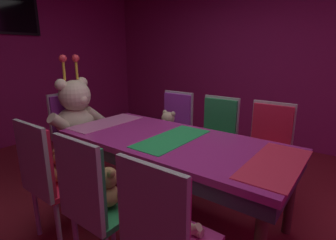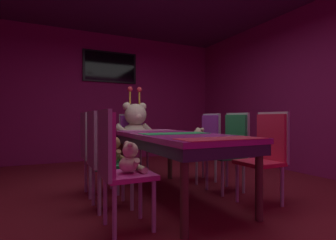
{
  "view_description": "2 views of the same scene",
  "coord_description": "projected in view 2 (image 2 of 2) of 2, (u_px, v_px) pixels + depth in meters",
  "views": [
    {
      "loc": [
        -1.7,
        -1.24,
        1.46
      ],
      "look_at": [
        -0.14,
        -0.06,
        0.95
      ],
      "focal_mm": 27.81,
      "sensor_mm": 36.0,
      "label": 1
    },
    {
      "loc": [
        -1.36,
        -2.63,
        0.91
      ],
      "look_at": [
        -0.15,
        -0.13,
        0.9
      ],
      "focal_mm": 27.8,
      "sensor_mm": 36.0,
      "label": 2
    }
  ],
  "objects": [
    {
      "name": "wall_tv",
      "position": [
        110.0,
        67.0,
        5.75
      ],
      "size": [
        1.17,
        0.06,
        0.68
      ],
      "color": "black"
    },
    {
      "name": "chair_right_1",
      "position": [
        233.0,
        143.0,
        3.3
      ],
      "size": [
        0.42,
        0.41,
        0.98
      ],
      "rotation": [
        0.0,
        0.0,
        3.14
      ],
      "color": "#268C4C",
      "rests_on": "ground_plane"
    },
    {
      "name": "chair_right_2",
      "position": [
        207.0,
        140.0,
        3.84
      ],
      "size": [
        0.42,
        0.41,
        0.98
      ],
      "rotation": [
        0.0,
        0.0,
        3.14
      ],
      "color": "purple",
      "rests_on": "ground_plane"
    },
    {
      "name": "chair_left_2",
      "position": [
        91.0,
        145.0,
        3.1
      ],
      "size": [
        0.42,
        0.41,
        0.98
      ],
      "color": "red",
      "rests_on": "ground_plane"
    },
    {
      "name": "wall_back",
      "position": [
        109.0,
        97.0,
        5.83
      ],
      "size": [
        5.2,
        0.12,
        2.8
      ],
      "primitive_type": "cube",
      "color": "#8C1959",
      "rests_on": "ground_plane"
    },
    {
      "name": "ground_plane",
      "position": [
        175.0,
        198.0,
        2.96
      ],
      "size": [
        7.9,
        7.9,
        0.0
      ],
      "primitive_type": "plane",
      "color": "maroon"
    },
    {
      "name": "teddy_left_0",
      "position": [
        131.0,
        159.0,
        2.17
      ],
      "size": [
        0.22,
        0.28,
        0.26
      ],
      "color": "beige",
      "rests_on": "chair_left_0"
    },
    {
      "name": "wall_right",
      "position": [
        321.0,
        88.0,
        4.09
      ],
      "size": [
        0.12,
        6.4,
        2.8
      ],
      "primitive_type": "cube",
      "color": "#8C1959",
      "rests_on": "ground_plane"
    },
    {
      "name": "chair_left_1",
      "position": [
        100.0,
        150.0,
        2.6
      ],
      "size": [
        0.42,
        0.41,
        0.98
      ],
      "color": "#268C4C",
      "rests_on": "ground_plane"
    },
    {
      "name": "chair_left_0",
      "position": [
        114.0,
        158.0,
        2.1
      ],
      "size": [
        0.42,
        0.41,
        0.98
      ],
      "color": "#CC338C",
      "rests_on": "ground_plane"
    },
    {
      "name": "teddy_left_2",
      "position": [
        103.0,
        146.0,
        3.16
      ],
      "size": [
        0.22,
        0.29,
        0.27
      ],
      "color": "#9E7247",
      "rests_on": "chair_left_2"
    },
    {
      "name": "king_teddy_bear",
      "position": [
        136.0,
        127.0,
        4.19
      ],
      "size": [
        0.76,
        0.59,
        0.97
      ],
      "rotation": [
        0.0,
        0.0,
        -1.57
      ],
      "color": "beige",
      "rests_on": "throne_chair"
    },
    {
      "name": "banquet_table",
      "position": [
        175.0,
        141.0,
        2.96
      ],
      "size": [
        0.9,
        2.02,
        0.75
      ],
      "color": "#B22D8C",
      "rests_on": "ground_plane"
    },
    {
      "name": "teddy_left_1",
      "position": [
        114.0,
        151.0,
        2.66
      ],
      "size": [
        0.23,
        0.3,
        0.28
      ],
      "color": "#9E7247",
      "rests_on": "chair_left_1"
    },
    {
      "name": "throne_chair",
      "position": [
        132.0,
        137.0,
        4.35
      ],
      "size": [
        0.41,
        0.42,
        0.98
      ],
      "rotation": [
        0.0,
        0.0,
        -1.57
      ],
      "color": "purple",
      "rests_on": "ground_plane"
    },
    {
      "name": "teddy_right_2",
      "position": [
        199.0,
        140.0,
        3.77
      ],
      "size": [
        0.26,
        0.34,
        0.32
      ],
      "rotation": [
        0.0,
        0.0,
        3.14
      ],
      "color": "beige",
      "rests_on": "chair_right_2"
    },
    {
      "name": "chair_right_0",
      "position": [
        268.0,
        148.0,
        2.82
      ],
      "size": [
        0.42,
        0.41,
        0.98
      ],
      "rotation": [
        0.0,
        0.0,
        3.14
      ],
      "color": "red",
      "rests_on": "ground_plane"
    }
  ]
}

